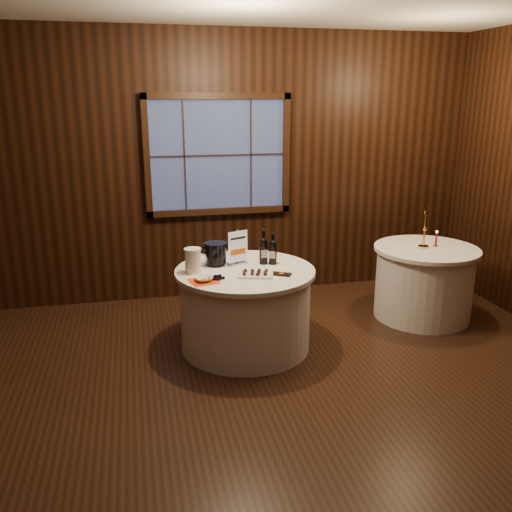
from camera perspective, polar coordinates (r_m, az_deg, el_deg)
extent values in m
plane|color=black|center=(4.37, 1.66, -15.09)|extent=(6.00, 6.00, 0.00)
cube|color=black|center=(6.22, -4.05, 9.21)|extent=(6.00, 0.02, 3.00)
cube|color=navy|center=(6.18, -4.03, 10.55)|extent=(1.50, 0.01, 1.20)
cylinder|color=white|center=(5.08, -1.13, -5.76)|extent=(1.20, 1.20, 0.73)
cylinder|color=white|center=(4.94, -1.16, -1.63)|extent=(1.28, 1.28, 0.04)
cylinder|color=white|center=(6.03, 17.22, -2.84)|extent=(1.00, 1.00, 0.73)
cylinder|color=white|center=(5.92, 17.53, 0.67)|extent=(1.08, 1.08, 0.04)
cube|color=#BBBCC3|center=(5.08, -1.98, -0.78)|extent=(0.20, 0.16, 0.02)
cube|color=#BBBCC3|center=(5.04, -2.00, 1.03)|extent=(0.03, 0.02, 0.32)
cube|color=white|center=(5.02, -1.97, 0.99)|extent=(0.19, 0.08, 0.29)
cylinder|color=black|center=(5.07, 0.79, 0.34)|extent=(0.08, 0.08, 0.21)
sphere|color=black|center=(5.04, 0.79, 1.51)|extent=(0.08, 0.08, 0.08)
cylinder|color=black|center=(5.02, 0.80, 2.16)|extent=(0.03, 0.03, 0.10)
cylinder|color=black|center=(5.01, 0.80, 2.69)|extent=(0.03, 0.03, 0.02)
cube|color=beige|center=(5.03, 0.90, 0.21)|extent=(0.06, 0.01, 0.08)
cylinder|color=black|center=(5.07, 1.79, 0.22)|extent=(0.07, 0.07, 0.20)
sphere|color=black|center=(5.04, 1.80, 1.29)|extent=(0.07, 0.07, 0.07)
cylinder|color=black|center=(5.02, 1.80, 1.89)|extent=(0.03, 0.03, 0.09)
cylinder|color=black|center=(5.01, 1.81, 2.37)|extent=(0.03, 0.03, 0.02)
cube|color=beige|center=(5.03, 1.90, 0.10)|extent=(0.05, 0.02, 0.07)
cylinder|color=black|center=(5.07, -4.24, -0.79)|extent=(0.15, 0.15, 0.03)
cylinder|color=black|center=(5.04, -4.26, 0.27)|extent=(0.20, 0.20, 0.17)
cylinder|color=black|center=(5.02, -4.29, 1.30)|extent=(0.21, 0.21, 0.02)
cube|color=white|center=(4.76, -0.06, -1.98)|extent=(0.35, 0.28, 0.02)
cube|color=black|center=(4.79, 2.69, -1.92)|extent=(0.19, 0.16, 0.01)
cylinder|color=#342212|center=(4.66, -4.95, -2.31)|extent=(0.07, 0.01, 0.03)
cylinder|color=white|center=(4.86, -6.66, -0.53)|extent=(0.14, 0.14, 0.21)
cylinder|color=white|center=(4.83, -6.71, 0.72)|extent=(0.15, 0.15, 0.01)
torus|color=white|center=(4.86, -5.81, -0.36)|extent=(0.11, 0.01, 0.11)
cube|color=#E14312|center=(4.64, -5.52, -2.65)|extent=(0.28, 0.28, 0.00)
imported|color=white|center=(4.63, -5.52, -2.41)|extent=(0.17, 0.17, 0.04)
cylinder|color=gold|center=(5.90, 17.18, 0.95)|extent=(0.11, 0.11, 0.02)
cylinder|color=gold|center=(5.85, 17.33, 2.66)|extent=(0.02, 0.02, 0.34)
cylinder|color=gold|center=(5.81, 17.49, 4.44)|extent=(0.06, 0.06, 0.03)
cylinder|color=gold|center=(5.97, 18.37, 0.98)|extent=(0.05, 0.05, 0.01)
cylinder|color=#AF0D18|center=(5.95, 18.44, 1.68)|extent=(0.02, 0.02, 0.14)
sphere|color=#FFB23F|center=(5.93, 18.51, 2.45)|extent=(0.02, 0.02, 0.02)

